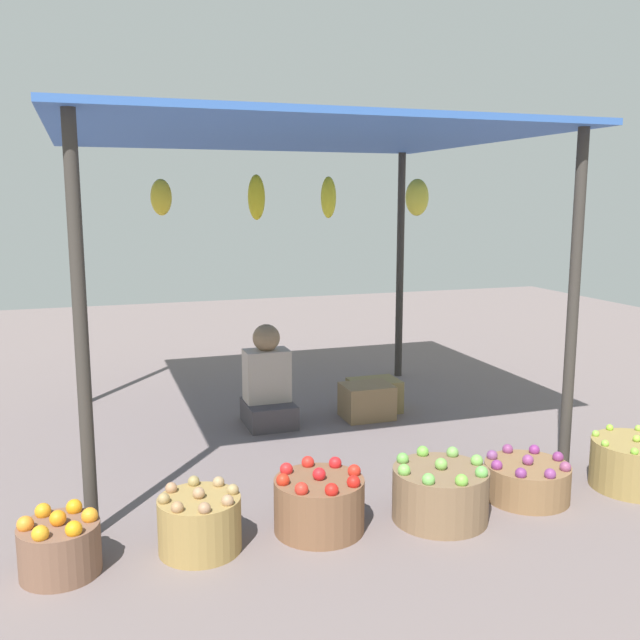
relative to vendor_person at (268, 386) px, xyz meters
The scene contains 11 objects.
ground_plane 0.39m from the vendor_person, 57.55° to the right, with size 14.00×14.00×0.00m, color slate.
market_stall_structure 1.76m from the vendor_person, 56.79° to the right, with size 3.21×2.85×2.19m.
vendor_person is the anchor object (origin of this frame).
basket_oranges 2.36m from the vendor_person, 128.38° to the right, with size 0.37×0.37×0.31m.
basket_potatoes 2.01m from the vendor_person, 113.94° to the right, with size 0.41×0.41×0.33m.
basket_red_tomatoes 1.83m from the vendor_person, 95.84° to the right, with size 0.47×0.47×0.34m.
basket_green_apples 1.97m from the vendor_person, 75.87° to the right, with size 0.52×0.52×0.35m.
basket_purple_onions 2.13m from the vendor_person, 59.11° to the right, with size 0.49×0.49×0.26m.
basket_limes 2.61m from the vendor_person, 46.46° to the right, with size 0.51×0.51×0.33m.
wooden_crate_near_vendor 0.81m from the vendor_person, ahead, with size 0.38×0.31×0.27m, color olive.
wooden_crate_stacked_rear 0.93m from the vendor_person, ahead, with size 0.40×0.30×0.26m, color olive.
Camera 1 is at (-1.42, -4.90, 1.72)m, focal length 39.66 mm.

